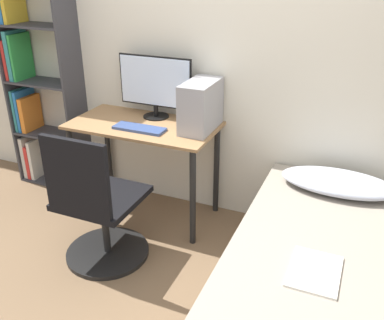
# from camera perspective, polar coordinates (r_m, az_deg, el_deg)

# --- Properties ---
(ground_plane) EXTENTS (14.00, 14.00, 0.00)m
(ground_plane) POSITION_cam_1_polar(r_m,az_deg,el_deg) (2.65, -7.38, -19.82)
(ground_plane) COLOR brown
(wall_back) EXTENTS (8.00, 0.05, 2.50)m
(wall_back) POSITION_cam_1_polar(r_m,az_deg,el_deg) (3.14, 3.76, 13.87)
(wall_back) COLOR silver
(wall_back) RESTS_ON ground_plane
(desk) EXTENTS (1.10, 0.58, 0.76)m
(desk) POSITION_cam_1_polar(r_m,az_deg,el_deg) (3.24, -6.42, 2.79)
(desk) COLOR #997047
(desk) RESTS_ON ground_plane
(bookshelf) EXTENTS (0.64, 0.28, 1.86)m
(bookshelf) POSITION_cam_1_polar(r_m,az_deg,el_deg) (3.92, -20.48, 9.64)
(bookshelf) COLOR #38383D
(bookshelf) RESTS_ON ground_plane
(office_chair) EXTENTS (0.57, 0.57, 0.95)m
(office_chair) POSITION_cam_1_polar(r_m,az_deg,el_deg) (2.87, -12.39, -7.05)
(office_chair) COLOR black
(office_chair) RESTS_ON ground_plane
(bed) EXTENTS (0.96, 1.92, 0.50)m
(bed) POSITION_cam_1_polar(r_m,az_deg,el_deg) (2.52, 16.23, -16.14)
(bed) COLOR #4C3D2D
(bed) RESTS_ON ground_plane
(pillow) EXTENTS (0.73, 0.36, 0.11)m
(pillow) POSITION_cam_1_polar(r_m,az_deg,el_deg) (2.93, 18.92, -2.85)
(pillow) COLOR #B2B7C6
(pillow) RESTS_ON bed
(magazine) EXTENTS (0.24, 0.32, 0.01)m
(magazine) POSITION_cam_1_polar(r_m,az_deg,el_deg) (2.21, 16.02, -14.06)
(magazine) COLOR silver
(magazine) RESTS_ON bed
(monitor) EXTENTS (0.59, 0.20, 0.47)m
(monitor) POSITION_cam_1_polar(r_m,az_deg,el_deg) (3.25, -4.95, 10.01)
(monitor) COLOR black
(monitor) RESTS_ON desk
(keyboard) EXTENTS (0.38, 0.13, 0.02)m
(keyboard) POSITION_cam_1_polar(r_m,az_deg,el_deg) (3.08, -7.03, 4.20)
(keyboard) COLOR #33477A
(keyboard) RESTS_ON desk
(pc_tower) EXTENTS (0.20, 0.39, 0.35)m
(pc_tower) POSITION_cam_1_polar(r_m,az_deg,el_deg) (3.02, 1.19, 7.24)
(pc_tower) COLOR #99999E
(pc_tower) RESTS_ON desk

